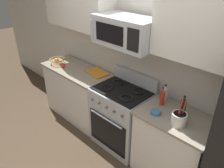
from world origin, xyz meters
TOP-DOWN VIEW (x-y plane):
  - ground_plane at (0.00, 0.00)m, footprint 16.00×16.00m
  - wall_back at (0.00, 0.99)m, footprint 8.00×0.10m
  - counter_left at (-1.01, 0.63)m, footprint 1.25×0.58m
  - range_oven at (-0.00, 0.63)m, footprint 0.76×0.62m
  - counter_right at (0.83, 0.63)m, footprint 0.88×0.58m
  - microwave at (-0.00, 0.66)m, footprint 0.79×0.44m
  - upper_cabinets_left at (-1.02, 0.77)m, footprint 1.24×0.34m
  - upper_cabinets_right at (0.83, 0.77)m, footprint 0.87×0.34m
  - utensil_crock at (0.90, 0.53)m, footprint 0.16×0.16m
  - fruit_basket at (-1.40, 0.54)m, footprint 0.26×0.26m
  - apple_loose at (-1.21, 0.52)m, footprint 0.07×0.07m
  - cutting_board at (-0.65, 0.76)m, footprint 0.38×0.27m
  - bottle_vinegar at (0.53, 0.81)m, footprint 0.07×0.07m
  - bottle_hot_sauce at (0.56, 0.72)m, footprint 0.05×0.05m
  - bottle_soy at (0.83, 0.74)m, footprint 0.07×0.07m
  - prep_bowl at (0.62, 0.51)m, footprint 0.11×0.11m

SIDE VIEW (x-z plane):
  - ground_plane at x=0.00m, z-range 0.00..0.00m
  - counter_left at x=-1.01m, z-range 0.00..0.91m
  - counter_right at x=0.83m, z-range 0.00..0.91m
  - range_oven at x=0.00m, z-range -0.07..1.02m
  - cutting_board at x=-0.65m, z-range 0.91..0.93m
  - prep_bowl at x=0.62m, z-range 0.91..0.95m
  - apple_loose at x=-1.21m, z-range 0.91..0.98m
  - fruit_basket at x=-1.40m, z-range 0.91..1.01m
  - utensil_crock at x=0.90m, z-range 0.83..1.15m
  - bottle_vinegar at x=0.53m, z-range 0.90..1.13m
  - bottle_soy at x=0.83m, z-range 0.90..1.13m
  - bottle_hot_sauce at x=0.56m, z-range 0.90..1.14m
  - wall_back at x=0.00m, z-range 0.00..2.60m
  - microwave at x=0.00m, z-range 1.54..1.89m
  - upper_cabinets_left at x=-1.02m, z-range 1.56..2.31m
  - upper_cabinets_right at x=0.83m, z-range 1.56..2.31m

